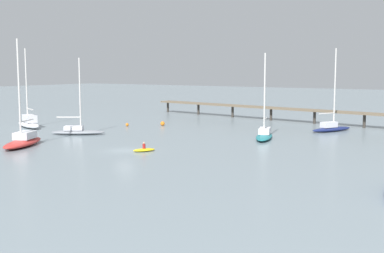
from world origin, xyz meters
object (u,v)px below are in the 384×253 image
(sailboat_white, at_px, (29,122))
(dinghy_yellow, at_px, (144,150))
(sailboat_teal, at_px, (264,134))
(mooring_buoy_mid, at_px, (163,124))
(sailboat_red, at_px, (23,140))
(sailboat_navy, at_px, (331,126))
(pier, at_px, (329,105))
(mooring_buoy_near, at_px, (127,125))
(sailboat_gray, at_px, (77,130))

(sailboat_white, height_order, dinghy_yellow, sailboat_white)
(dinghy_yellow, bearing_deg, sailboat_teal, 67.23)
(dinghy_yellow, distance_m, mooring_buoy_mid, 27.23)
(sailboat_white, bearing_deg, sailboat_red, -41.02)
(mooring_buoy_mid, bearing_deg, sailboat_navy, 16.68)
(pier, bearing_deg, sailboat_red, -118.85)
(sailboat_navy, bearing_deg, sailboat_red, -128.04)
(dinghy_yellow, height_order, mooring_buoy_mid, dinghy_yellow)
(sailboat_white, relative_size, dinghy_yellow, 4.41)
(pier, distance_m, mooring_buoy_near, 35.61)
(sailboat_navy, xyz_separation_m, sailboat_white, (-44.65, -22.56, 0.11))
(sailboat_white, relative_size, mooring_buoy_near, 24.11)
(mooring_buoy_near, bearing_deg, sailboat_gray, -86.37)
(sailboat_navy, distance_m, sailboat_red, 46.39)
(sailboat_navy, bearing_deg, pier, 110.71)
(sailboat_teal, relative_size, sailboat_gray, 1.05)
(sailboat_red, distance_m, sailboat_white, 21.29)
(sailboat_white, distance_m, mooring_buoy_mid, 22.66)
(dinghy_yellow, relative_size, mooring_buoy_mid, 3.92)
(sailboat_teal, height_order, mooring_buoy_mid, sailboat_teal)
(mooring_buoy_mid, bearing_deg, sailboat_white, -140.47)
(pier, distance_m, dinghy_yellow, 41.66)
(sailboat_navy, relative_size, mooring_buoy_near, 23.74)
(sailboat_red, xyz_separation_m, dinghy_yellow, (15.68, 5.21, -0.58))
(dinghy_yellow, bearing_deg, sailboat_white, 164.56)
(mooring_buoy_near, bearing_deg, pier, 36.77)
(sailboat_navy, bearing_deg, mooring_buoy_mid, -163.32)
(mooring_buoy_mid, xyz_separation_m, mooring_buoy_near, (-4.68, -3.98, -0.11))
(dinghy_yellow, bearing_deg, sailboat_navy, 67.60)
(sailboat_gray, bearing_deg, sailboat_white, 171.51)
(pier, bearing_deg, dinghy_yellow, -103.18)
(sailboat_navy, xyz_separation_m, sailboat_gray, (-31.07, -24.59, -0.15))
(dinghy_yellow, relative_size, mooring_buoy_near, 5.47)
(pier, height_order, dinghy_yellow, pier)
(pier, distance_m, sailboat_gray, 43.66)
(sailboat_red, height_order, sailboat_white, sailboat_red)
(sailboat_white, bearing_deg, mooring_buoy_near, 39.21)
(sailboat_navy, height_order, sailboat_white, sailboat_white)
(sailboat_white, xyz_separation_m, dinghy_yellow, (31.74, -8.77, -0.70))
(sailboat_navy, relative_size, sailboat_red, 0.96)
(sailboat_teal, distance_m, mooring_buoy_near, 26.51)
(sailboat_gray, relative_size, mooring_buoy_mid, 14.99)
(sailboat_gray, xyz_separation_m, mooring_buoy_mid, (3.89, 16.45, -0.27))
(sailboat_red, bearing_deg, sailboat_white, 138.98)
(mooring_buoy_mid, bearing_deg, pier, 36.00)
(mooring_buoy_mid, bearing_deg, dinghy_yellow, -58.38)
(pier, relative_size, mooring_buoy_near, 103.66)
(pier, bearing_deg, sailboat_teal, -94.93)
(sailboat_teal, xyz_separation_m, sailboat_gray, (-25.69, -11.20, -0.07))
(sailboat_navy, bearing_deg, mooring_buoy_near, -159.16)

